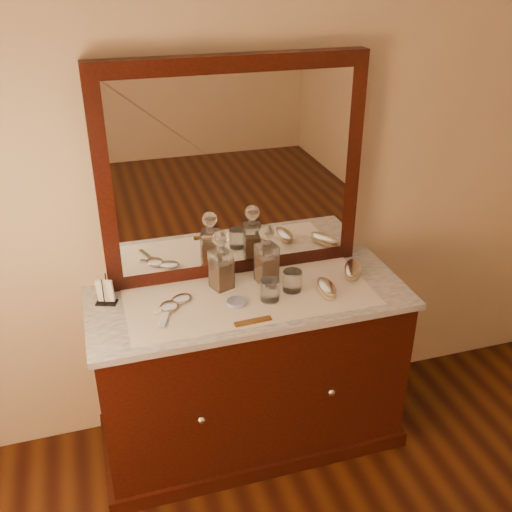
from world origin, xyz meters
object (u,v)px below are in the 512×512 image
at_px(comb, 253,321).
at_px(brush_far, 353,270).
at_px(napkin_rack, 105,293).
at_px(pin_dish, 237,302).
at_px(dresser_cabinet, 250,373).
at_px(decanter_left, 221,266).
at_px(decanter_right, 267,260).
at_px(hand_mirror_outer, 168,309).
at_px(brush_near, 327,288).
at_px(mirror_frame, 233,172).
at_px(hand_mirror_inner, 179,300).

height_order(comb, brush_far, brush_far).
height_order(comb, napkin_rack, napkin_rack).
bearing_deg(napkin_rack, pin_dish, -18.03).
bearing_deg(dresser_cabinet, decanter_left, 136.06).
xyz_separation_m(decanter_right, hand_mirror_outer, (-0.48, -0.11, -0.10)).
distance_m(dresser_cabinet, napkin_rack, 0.80).
bearing_deg(brush_near, mirror_frame, 135.61).
bearing_deg(hand_mirror_outer, hand_mirror_inner, 44.41).
relative_size(pin_dish, brush_far, 0.45).
relative_size(mirror_frame, napkin_rack, 8.92).
relative_size(mirror_frame, hand_mirror_outer, 5.62).
distance_m(pin_dish, comb, 0.16).
xyz_separation_m(mirror_frame, napkin_rack, (-0.62, -0.12, -0.45)).
bearing_deg(brush_far, comb, -156.43).
height_order(decanter_left, brush_near, decanter_left).
xyz_separation_m(napkin_rack, brush_far, (1.14, -0.09, -0.03)).
bearing_deg(brush_near, hand_mirror_outer, 175.06).
bearing_deg(napkin_rack, decanter_left, -2.31).
height_order(dresser_cabinet, hand_mirror_outer, hand_mirror_outer).
height_order(comb, decanter_right, decanter_right).
bearing_deg(hand_mirror_inner, mirror_frame, 34.35).
height_order(decanter_right, brush_far, decanter_right).
distance_m(napkin_rack, hand_mirror_inner, 0.32).
relative_size(comb, hand_mirror_inner, 0.80).
xyz_separation_m(mirror_frame, decanter_left, (-0.10, -0.15, -0.39)).
bearing_deg(hand_mirror_inner, comb, -42.26).
bearing_deg(brush_far, pin_dish, -171.32).
distance_m(dresser_cabinet, pin_dish, 0.46).
bearing_deg(decanter_right, mirror_frame, 124.96).
relative_size(comb, hand_mirror_outer, 0.74).
bearing_deg(dresser_cabinet, napkin_rack, 169.00).
bearing_deg(hand_mirror_inner, dresser_cabinet, -5.46).
xyz_separation_m(comb, decanter_left, (-0.06, 0.31, 0.11)).
relative_size(dresser_cabinet, hand_mirror_inner, 7.04).
relative_size(pin_dish, hand_mirror_outer, 0.41).
height_order(brush_far, hand_mirror_inner, brush_far).
xyz_separation_m(dresser_cabinet, decanter_left, (-0.10, 0.10, 0.55)).
height_order(mirror_frame, brush_far, mirror_frame).
distance_m(mirror_frame, pin_dish, 0.58).
distance_m(decanter_left, hand_mirror_inner, 0.24).
xyz_separation_m(napkin_rack, brush_near, (0.95, -0.20, -0.03)).
bearing_deg(napkin_rack, brush_near, -12.09).
height_order(brush_far, hand_mirror_outer, brush_far).
bearing_deg(pin_dish, hand_mirror_outer, 173.54).
bearing_deg(hand_mirror_inner, decanter_left, 18.14).
bearing_deg(napkin_rack, hand_mirror_outer, -29.97).
xyz_separation_m(mirror_frame, brush_near, (0.34, -0.33, -0.47)).
relative_size(brush_near, hand_mirror_inner, 0.85).
distance_m(decanter_left, hand_mirror_outer, 0.31).
bearing_deg(pin_dish, mirror_frame, 76.04).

